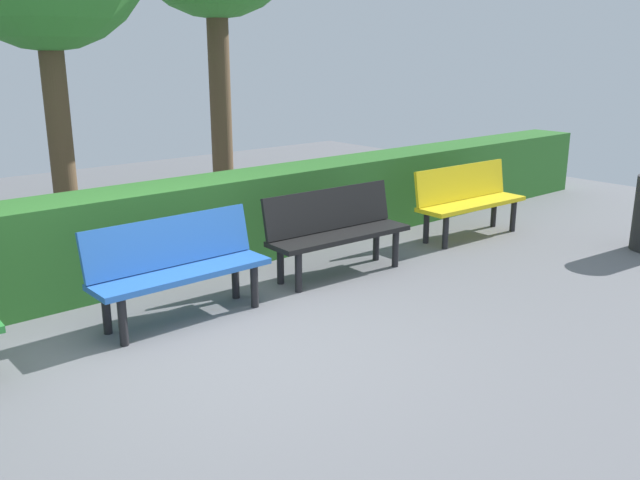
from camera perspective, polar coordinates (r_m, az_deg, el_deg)
ground_plane at (r=5.39m, az=-7.75°, el=-8.67°), size 17.17×17.17×0.00m
bench_yellow at (r=8.41m, az=12.36°, el=3.54°), size 1.58×0.52×0.86m
bench_black at (r=6.82m, az=1.33°, el=1.06°), size 1.58×0.53×0.86m
bench_blue at (r=5.80m, az=-11.93°, el=-1.96°), size 1.54×0.47×0.86m
hedge_row at (r=7.16m, az=-9.68°, el=1.39°), size 13.17×0.64×0.93m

